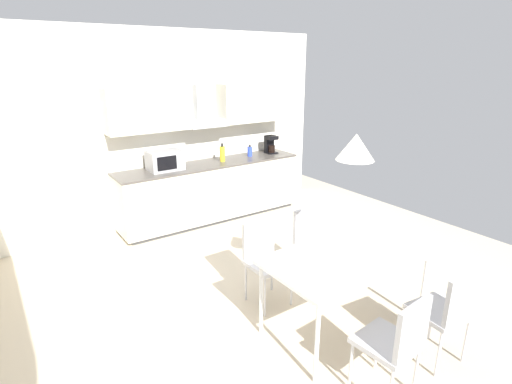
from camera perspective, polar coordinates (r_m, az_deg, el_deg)
ground_plane at (r=4.37m, az=0.71°, el=-15.50°), size 7.26×8.13×0.02m
wall_back at (r=6.18m, az=-14.44°, el=8.50°), size 5.81×0.10×2.87m
kitchen_counter at (r=6.37m, az=-6.40°, el=0.21°), size 2.95×0.66×0.92m
backsplash_tile at (r=6.46m, az=-7.93°, el=6.90°), size 2.93×0.02×0.51m
upper_wall_cabinets at (r=6.23m, az=-7.49°, el=12.03°), size 2.93×0.40×0.62m
microwave at (r=5.91m, az=-12.89°, el=4.43°), size 0.48×0.35×0.28m
coffee_maker at (r=6.86m, az=2.06°, el=6.81°), size 0.18×0.19×0.30m
bottle_blue at (r=6.63m, az=-0.90°, el=5.83°), size 0.08×0.08×0.19m
bottle_yellow at (r=6.29m, az=-4.83°, el=5.46°), size 0.08×0.08×0.29m
dining_table at (r=3.74m, az=12.85°, el=-9.39°), size 1.49×0.85×0.76m
chair_near_right at (r=3.68m, az=25.84°, el=-14.66°), size 0.44×0.44×0.87m
chair_far_left at (r=4.15m, az=1.17°, el=-8.78°), size 0.40×0.40×0.87m
chair_far_right at (r=4.54m, az=8.01°, el=-6.53°), size 0.44×0.44×0.87m
chair_near_left at (r=3.20m, az=19.57°, el=-19.13°), size 0.43×0.43×0.87m
pendant_lamp at (r=3.40m, az=14.06°, el=6.24°), size 0.32×0.32×0.22m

